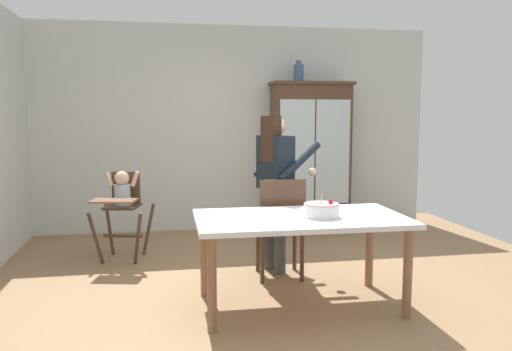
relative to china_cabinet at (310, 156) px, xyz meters
name	(u,v)px	position (x,y,z in m)	size (l,w,h in m)	color
ground_plane	(277,294)	(-0.98, -2.37, -0.99)	(6.24, 6.24, 0.00)	#93704C
wall_back	(235,129)	(-0.98, 0.26, 0.36)	(5.32, 0.06, 2.70)	silver
china_cabinet	(310,156)	(0.00, 0.00, 0.00)	(1.07, 0.48, 1.96)	#4C3323
ceramic_vase	(299,73)	(-0.17, 0.00, 1.09)	(0.13, 0.13, 0.27)	#3D567F
high_chair_with_toddler	(122,199)	(-2.37, -1.03, -0.33)	(0.69, 0.77, 0.95)	#4C3323
adult_person	(276,174)	(-0.85, -1.73, -0.02)	(0.64, 0.64, 1.53)	#47474C
dining_table	(301,227)	(-0.86, -2.68, -0.34)	(1.67, 0.94, 0.74)	silver
birthday_cake	(321,210)	(-0.71, -2.73, -0.19)	(0.28, 0.28, 0.19)	white
dining_chair_far_side	(281,221)	(-0.86, -2.00, -0.43)	(0.47, 0.47, 0.96)	#4C3323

